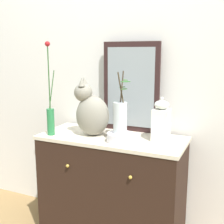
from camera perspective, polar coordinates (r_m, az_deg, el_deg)
wall_back at (r=2.33m, az=3.09°, el=9.07°), size 4.40×0.08×2.60m
sideboard at (r=2.28m, az=-0.00°, el=-14.48°), size 1.05×0.48×0.80m
mirror_leaning at (r=2.23m, az=3.68°, el=4.78°), size 0.44×0.03×0.67m
cat_sitting at (r=2.13m, az=-4.01°, el=0.01°), size 0.41×0.24×0.42m
vase_slim_green at (r=2.19m, az=-11.81°, el=-0.42°), size 0.08×0.05×0.67m
bowl_porcelain at (r=2.00m, az=1.56°, el=-4.94°), size 0.18×0.18×0.06m
vase_glass_clear at (r=1.96m, az=1.61°, el=-0.82°), size 0.13×0.15×0.42m
jar_lidded_porcelain at (r=2.03m, az=9.48°, el=-1.76°), size 0.11×0.11×0.30m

